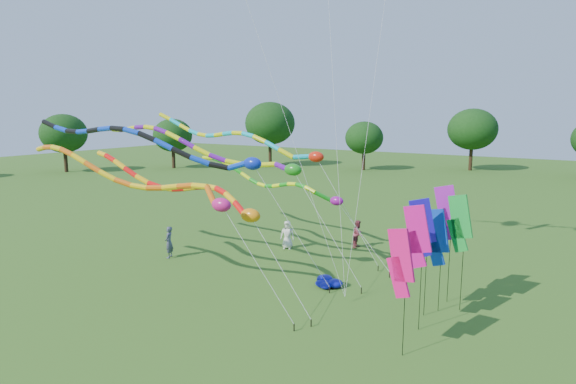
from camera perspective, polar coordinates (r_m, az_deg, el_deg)
The scene contains 18 objects.
ground at distance 19.81m, azimuth -5.23°, elevation -15.30°, with size 160.00×160.00×0.00m, color #265115.
tree_ring at distance 14.13m, azimuth -12.36°, elevation -2.41°, with size 117.01×118.35×9.58m.
tube_kite_red at distance 22.98m, azimuth -11.55°, elevation 0.19°, with size 13.76×1.65×6.71m.
tube_kite_orange at distance 22.41m, azimuth -16.81°, elevation 1.40°, with size 14.98×1.45×7.25m.
tube_kite_purple at distance 26.22m, azimuth -9.27°, elevation 5.00°, with size 17.02×1.12×8.18m.
tube_kite_blue at distance 25.23m, azimuth -14.97°, elevation 5.35°, with size 16.89×2.76×8.37m.
tube_kite_cyan at distance 29.19m, azimuth -4.92°, elevation 6.11°, with size 16.32×1.61×8.72m.
tube_kite_green at distance 27.21m, azimuth -0.63°, elevation 0.89°, with size 12.30×1.40×6.07m.
banner_pole_violet at distance 21.80m, azimuth 18.22°, elevation -2.44°, with size 1.16×0.24×5.23m.
banner_pole_green at distance 21.19m, azimuth 19.64°, elevation -3.57°, with size 1.15×0.34×4.97m.
banner_pole_blue_b at distance 20.96m, azimuth 17.20°, elevation -5.19°, with size 1.13×0.42×4.39m.
banner_pole_magenta_a at distance 16.84m, azimuth 13.14°, elevation -8.26°, with size 1.13×0.43×4.50m.
banner_pole_magenta_b at distance 18.77m, azimuth 14.98°, elevation -5.16°, with size 1.16×0.12×4.92m.
banner_pole_blue_a at distance 20.06m, azimuth 15.56°, elevation -4.20°, with size 1.13×0.44×4.93m.
blue_nylon_heap at distance 23.50m, azimuth 4.55°, elevation -10.63°, with size 1.27×1.59×0.44m.
person_a at distance 29.42m, azimuth -0.08°, elevation -5.08°, with size 0.85×0.55×1.73m, color silver.
person_b at distance 28.45m, azimuth -13.93°, elevation -5.79°, with size 0.67×0.44×1.82m, color #42465D.
person_c at distance 29.98m, azimuth 8.30°, elevation -4.93°, with size 0.83×0.65×1.71m, color #913542.
Camera 1 is at (10.92, -14.27, 8.33)m, focal length 30.00 mm.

